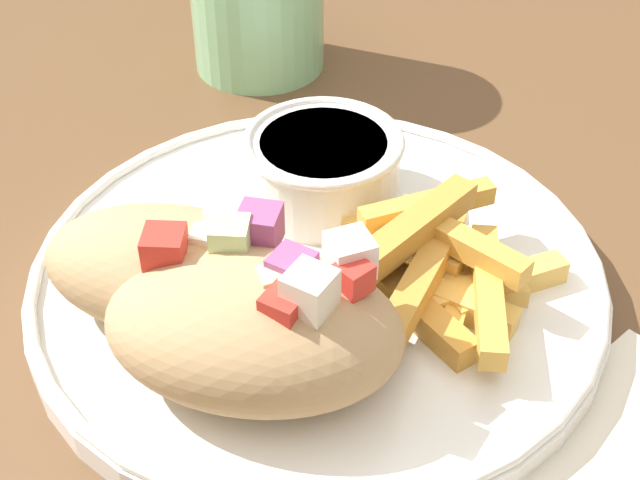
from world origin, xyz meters
name	(u,v)px	position (x,y,z in m)	size (l,w,h in m)	color
table	(369,362)	(0.00, 0.00, 0.65)	(1.26, 1.26, 0.72)	brown
plate	(320,279)	(-0.03, 0.00, 0.73)	(0.27, 0.27, 0.02)	white
pita_sandwich_near	(256,326)	(-0.09, -0.04, 0.76)	(0.14, 0.14, 0.06)	tan
pita_sandwich_far	(175,268)	(-0.10, 0.01, 0.76)	(0.13, 0.13, 0.06)	tan
fries_pile	(438,272)	(0.00, -0.04, 0.75)	(0.11, 0.12, 0.04)	gold
sauce_ramekin	(321,165)	(0.00, 0.04, 0.76)	(0.08, 0.08, 0.04)	white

